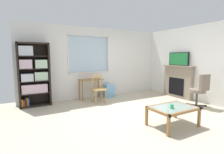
{
  "coord_description": "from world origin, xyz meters",
  "views": [
    {
      "loc": [
        -2.61,
        -3.53,
        1.52
      ],
      "look_at": [
        -0.14,
        0.87,
        0.91
      ],
      "focal_mm": 27.49,
      "sensor_mm": 36.0,
      "label": 1
    }
  ],
  "objects_px": {
    "plastic_drawer_unit": "(108,90)",
    "bookshelf": "(33,74)",
    "tv": "(179,59)",
    "coffee_table": "(173,110)",
    "wooden_chair": "(98,89)",
    "sippy_cup": "(172,106)",
    "fireplace": "(178,81)",
    "desk_under_window": "(91,83)",
    "office_chair": "(200,89)"
  },
  "relations": [
    {
      "from": "plastic_drawer_unit",
      "to": "bookshelf",
      "type": "bearing_deg",
      "value": 178.69
    },
    {
      "from": "tv",
      "to": "coffee_table",
      "type": "xyz_separation_m",
      "value": [
        -2.26,
        -1.78,
        -1.05
      ]
    },
    {
      "from": "wooden_chair",
      "to": "plastic_drawer_unit",
      "type": "distance_m",
      "value": 0.9
    },
    {
      "from": "tv",
      "to": "coffee_table",
      "type": "distance_m",
      "value": 3.06
    },
    {
      "from": "plastic_drawer_unit",
      "to": "coffee_table",
      "type": "relative_size",
      "value": 0.49
    },
    {
      "from": "bookshelf",
      "to": "sippy_cup",
      "type": "distance_m",
      "value": 4.04
    },
    {
      "from": "wooden_chair",
      "to": "sippy_cup",
      "type": "bearing_deg",
      "value": -79.32
    },
    {
      "from": "coffee_table",
      "to": "sippy_cup",
      "type": "distance_m",
      "value": 0.17
    },
    {
      "from": "plastic_drawer_unit",
      "to": "fireplace",
      "type": "distance_m",
      "value": 2.61
    },
    {
      "from": "tv",
      "to": "coffee_table",
      "type": "relative_size",
      "value": 0.86
    },
    {
      "from": "desk_under_window",
      "to": "fireplace",
      "type": "bearing_deg",
      "value": -23.53
    },
    {
      "from": "bookshelf",
      "to": "sippy_cup",
      "type": "relative_size",
      "value": 21.35
    },
    {
      "from": "bookshelf",
      "to": "office_chair",
      "type": "height_order",
      "value": "bookshelf"
    },
    {
      "from": "plastic_drawer_unit",
      "to": "fireplace",
      "type": "xyz_separation_m",
      "value": [
        2.21,
        -1.33,
        0.36
      ]
    },
    {
      "from": "tv",
      "to": "sippy_cup",
      "type": "bearing_deg",
      "value": -142.18
    },
    {
      "from": "sippy_cup",
      "to": "bookshelf",
      "type": "bearing_deg",
      "value": 126.26
    },
    {
      "from": "bookshelf",
      "to": "fireplace",
      "type": "relative_size",
      "value": 1.5
    },
    {
      "from": "plastic_drawer_unit",
      "to": "fireplace",
      "type": "relative_size",
      "value": 0.37
    },
    {
      "from": "plastic_drawer_unit",
      "to": "tv",
      "type": "distance_m",
      "value": 2.83
    },
    {
      "from": "desk_under_window",
      "to": "wooden_chair",
      "type": "height_order",
      "value": "wooden_chair"
    },
    {
      "from": "bookshelf",
      "to": "wooden_chair",
      "type": "distance_m",
      "value": 2.04
    },
    {
      "from": "fireplace",
      "to": "coffee_table",
      "type": "relative_size",
      "value": 1.31
    },
    {
      "from": "wooden_chair",
      "to": "sippy_cup",
      "type": "height_order",
      "value": "wooden_chair"
    },
    {
      "from": "bookshelf",
      "to": "sippy_cup",
      "type": "bearing_deg",
      "value": -53.74
    },
    {
      "from": "desk_under_window",
      "to": "wooden_chair",
      "type": "xyz_separation_m",
      "value": [
        0.06,
        -0.51,
        -0.12
      ]
    },
    {
      "from": "plastic_drawer_unit",
      "to": "sippy_cup",
      "type": "bearing_deg",
      "value": -93.17
    },
    {
      "from": "wooden_chair",
      "to": "office_chair",
      "type": "xyz_separation_m",
      "value": [
        2.43,
        -1.94,
        0.09
      ]
    },
    {
      "from": "wooden_chair",
      "to": "office_chair",
      "type": "bearing_deg",
      "value": -38.69
    },
    {
      "from": "desk_under_window",
      "to": "sippy_cup",
      "type": "height_order",
      "value": "desk_under_window"
    },
    {
      "from": "desk_under_window",
      "to": "wooden_chair",
      "type": "relative_size",
      "value": 0.92
    },
    {
      "from": "plastic_drawer_unit",
      "to": "office_chair",
      "type": "height_order",
      "value": "office_chair"
    },
    {
      "from": "wooden_chair",
      "to": "tv",
      "type": "height_order",
      "value": "tv"
    },
    {
      "from": "office_chair",
      "to": "coffee_table",
      "type": "relative_size",
      "value": 1.02
    },
    {
      "from": "bookshelf",
      "to": "desk_under_window",
      "type": "relative_size",
      "value": 2.33
    },
    {
      "from": "coffee_table",
      "to": "sippy_cup",
      "type": "xyz_separation_m",
      "value": [
        -0.11,
        -0.07,
        0.1
      ]
    },
    {
      "from": "desk_under_window",
      "to": "coffee_table",
      "type": "height_order",
      "value": "desk_under_window"
    },
    {
      "from": "fireplace",
      "to": "tv",
      "type": "relative_size",
      "value": 1.52
    },
    {
      "from": "plastic_drawer_unit",
      "to": "fireplace",
      "type": "bearing_deg",
      "value": -30.99
    },
    {
      "from": "bookshelf",
      "to": "office_chair",
      "type": "bearing_deg",
      "value": -30.8
    },
    {
      "from": "bookshelf",
      "to": "coffee_table",
      "type": "bearing_deg",
      "value": -51.92
    },
    {
      "from": "tv",
      "to": "coffee_table",
      "type": "bearing_deg",
      "value": -141.88
    },
    {
      "from": "office_chair",
      "to": "coffee_table",
      "type": "xyz_separation_m",
      "value": [
        -1.82,
        -0.6,
        -0.18
      ]
    },
    {
      "from": "office_chair",
      "to": "coffee_table",
      "type": "bearing_deg",
      "value": -161.85
    },
    {
      "from": "coffee_table",
      "to": "fireplace",
      "type": "bearing_deg",
      "value": 37.9
    },
    {
      "from": "wooden_chair",
      "to": "tv",
      "type": "bearing_deg",
      "value": -14.98
    },
    {
      "from": "desk_under_window",
      "to": "plastic_drawer_unit",
      "type": "bearing_deg",
      "value": 3.94
    },
    {
      "from": "desk_under_window",
      "to": "fireplace",
      "type": "height_order",
      "value": "fireplace"
    },
    {
      "from": "wooden_chair",
      "to": "sippy_cup",
      "type": "xyz_separation_m",
      "value": [
        0.49,
        -2.61,
        0.01
      ]
    },
    {
      "from": "plastic_drawer_unit",
      "to": "wooden_chair",
      "type": "bearing_deg",
      "value": -139.79
    },
    {
      "from": "coffee_table",
      "to": "tv",
      "type": "bearing_deg",
      "value": 38.12
    }
  ]
}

